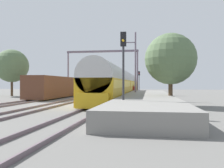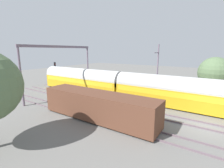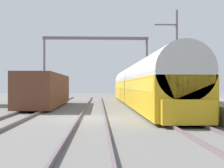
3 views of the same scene
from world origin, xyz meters
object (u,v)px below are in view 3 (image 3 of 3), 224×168
Objects in this scene: passenger_train at (140,84)px; railway_signal_far at (137,78)px; freight_car at (46,90)px; person_crossing at (149,93)px; catenary_gantry at (96,55)px.

railway_signal_far is at bearing 83.88° from passenger_train.
passenger_train is 2.53× the size of freight_car.
catenary_gantry is at bearing 74.20° from person_crossing.
railway_signal_far reaches higher than freight_car.
catenary_gantry is (4.28, 10.71, 4.20)m from freight_car.
catenary_gantry reaches higher than person_crossing.
passenger_train is 18.01m from railway_signal_far.
railway_signal_far is 0.36× the size of catenary_gantry.
catenary_gantry reaches higher than passenger_train.
passenger_train is 7.13× the size of railway_signal_far.
person_crossing is 8.43m from catenary_gantry.
freight_car is 2.82× the size of railway_signal_far.
railway_signal_far is at bearing 56.85° from catenary_gantry.
passenger_train is 2.53× the size of catenary_gantry.
person_crossing is at bearing -91.38° from railway_signal_far.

